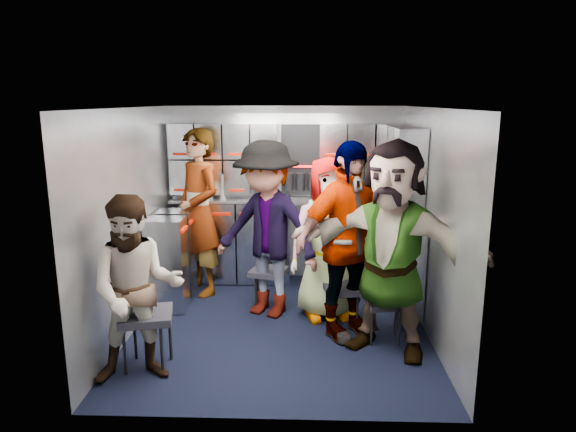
{
  "coord_description": "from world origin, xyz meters",
  "views": [
    {
      "loc": [
        0.23,
        -4.66,
        2.17
      ],
      "look_at": [
        0.07,
        0.35,
        1.03
      ],
      "focal_mm": 32.0,
      "sensor_mm": 36.0,
      "label": 1
    }
  ],
  "objects_px": {
    "attendant_arc_c": "(328,239)",
    "attendant_arc_e": "(391,249)",
    "attendant_arc_b": "(267,230)",
    "jump_seat_mid_left": "(269,274)",
    "jump_seat_near_left": "(146,319)",
    "jump_seat_center": "(327,275)",
    "jump_seat_mid_right": "(343,291)",
    "attendant_standing": "(199,213)",
    "attendant_arc_d": "(346,241)",
    "attendant_arc_a": "(137,290)",
    "jump_seat_near_right": "(385,304)"
  },
  "relations": [
    {
      "from": "attendant_arc_c",
      "to": "attendant_arc_e",
      "type": "bearing_deg",
      "value": -67.73
    },
    {
      "from": "attendant_arc_a",
      "to": "attendant_arc_e",
      "type": "distance_m",
      "value": 2.1
    },
    {
      "from": "attendant_arc_d",
      "to": "jump_seat_near_left",
      "type": "bearing_deg",
      "value": 168.14
    },
    {
      "from": "attendant_standing",
      "to": "attendant_arc_a",
      "type": "relative_size",
      "value": 1.26
    },
    {
      "from": "attendant_arc_b",
      "to": "attendant_arc_d",
      "type": "distance_m",
      "value": 0.89
    },
    {
      "from": "jump_seat_mid_right",
      "to": "attendant_arc_a",
      "type": "height_order",
      "value": "attendant_arc_a"
    },
    {
      "from": "jump_seat_center",
      "to": "jump_seat_near_right",
      "type": "height_order",
      "value": "jump_seat_center"
    },
    {
      "from": "jump_seat_near_right",
      "to": "attendant_standing",
      "type": "height_order",
      "value": "attendant_standing"
    },
    {
      "from": "jump_seat_near_left",
      "to": "attendant_standing",
      "type": "relative_size",
      "value": 0.26
    },
    {
      "from": "jump_seat_mid_right",
      "to": "attendant_arc_e",
      "type": "relative_size",
      "value": 0.22
    },
    {
      "from": "jump_seat_mid_left",
      "to": "jump_seat_mid_right",
      "type": "height_order",
      "value": "jump_seat_mid_left"
    },
    {
      "from": "jump_seat_near_left",
      "to": "attendant_arc_e",
      "type": "xyz_separation_m",
      "value": [
        2.02,
        0.37,
        0.5
      ]
    },
    {
      "from": "attendant_arc_e",
      "to": "attendant_arc_c",
      "type": "bearing_deg",
      "value": 151.68
    },
    {
      "from": "attendant_arc_a",
      "to": "attendant_arc_e",
      "type": "xyz_separation_m",
      "value": [
        2.02,
        0.55,
        0.19
      ]
    },
    {
      "from": "jump_seat_center",
      "to": "attendant_arc_a",
      "type": "height_order",
      "value": "attendant_arc_a"
    },
    {
      "from": "jump_seat_mid_right",
      "to": "attendant_standing",
      "type": "bearing_deg",
      "value": 150.54
    },
    {
      "from": "attendant_arc_c",
      "to": "attendant_arc_b",
      "type": "bearing_deg",
      "value": 165.0
    },
    {
      "from": "attendant_arc_a",
      "to": "attendant_arc_c",
      "type": "relative_size",
      "value": 0.91
    },
    {
      "from": "attendant_standing",
      "to": "attendant_arc_d",
      "type": "bearing_deg",
      "value": 13.12
    },
    {
      "from": "jump_seat_mid_left",
      "to": "jump_seat_center",
      "type": "relative_size",
      "value": 1.0
    },
    {
      "from": "jump_seat_center",
      "to": "jump_seat_near_right",
      "type": "relative_size",
      "value": 1.06
    },
    {
      "from": "attendant_standing",
      "to": "attendant_arc_c",
      "type": "relative_size",
      "value": 1.15
    },
    {
      "from": "jump_seat_near_right",
      "to": "jump_seat_near_left",
      "type": "bearing_deg",
      "value": -164.79
    },
    {
      "from": "jump_seat_near_right",
      "to": "attendant_standing",
      "type": "distance_m",
      "value": 2.33
    },
    {
      "from": "attendant_arc_a",
      "to": "attendant_arc_b",
      "type": "height_order",
      "value": "attendant_arc_b"
    },
    {
      "from": "jump_seat_mid_left",
      "to": "attendant_arc_b",
      "type": "relative_size",
      "value": 0.24
    },
    {
      "from": "attendant_standing",
      "to": "attendant_arc_b",
      "type": "relative_size",
      "value": 1.05
    },
    {
      "from": "attendant_arc_a",
      "to": "attendant_arc_b",
      "type": "bearing_deg",
      "value": 40.99
    },
    {
      "from": "jump_seat_near_left",
      "to": "attendant_arc_e",
      "type": "distance_m",
      "value": 2.11
    },
    {
      "from": "jump_seat_mid_right",
      "to": "attendant_arc_b",
      "type": "bearing_deg",
      "value": 158.97
    },
    {
      "from": "attendant_arc_b",
      "to": "attendant_arc_c",
      "type": "xyz_separation_m",
      "value": [
        0.62,
        -0.03,
        -0.08
      ]
    },
    {
      "from": "attendant_arc_c",
      "to": "attendant_arc_e",
      "type": "relative_size",
      "value": 0.88
    },
    {
      "from": "attendant_standing",
      "to": "attendant_arc_d",
      "type": "relative_size",
      "value": 1.03
    },
    {
      "from": "jump_seat_center",
      "to": "attendant_arc_d",
      "type": "height_order",
      "value": "attendant_arc_d"
    },
    {
      "from": "jump_seat_near_left",
      "to": "attendant_arc_a",
      "type": "distance_m",
      "value": 0.36
    },
    {
      "from": "attendant_arc_b",
      "to": "attendant_arc_a",
      "type": "bearing_deg",
      "value": -97.06
    },
    {
      "from": "attendant_arc_a",
      "to": "attendant_arc_d",
      "type": "bearing_deg",
      "value": 12.41
    },
    {
      "from": "attendant_arc_b",
      "to": "jump_seat_near_right",
      "type": "bearing_deg",
      "value": -0.09
    },
    {
      "from": "jump_seat_mid_right",
      "to": "jump_seat_near_right",
      "type": "xyz_separation_m",
      "value": [
        0.36,
        -0.29,
        -0.02
      ]
    },
    {
      "from": "jump_seat_near_right",
      "to": "attendant_arc_a",
      "type": "relative_size",
      "value": 0.27
    },
    {
      "from": "jump_seat_center",
      "to": "jump_seat_near_right",
      "type": "distance_m",
      "value": 0.88
    },
    {
      "from": "attendant_arc_e",
      "to": "jump_seat_mid_right",
      "type": "bearing_deg",
      "value": 154.5
    },
    {
      "from": "jump_seat_center",
      "to": "attendant_arc_c",
      "type": "relative_size",
      "value": 0.26
    },
    {
      "from": "jump_seat_mid_right",
      "to": "attendant_arc_d",
      "type": "distance_m",
      "value": 0.57
    },
    {
      "from": "attendant_standing",
      "to": "attendant_arc_e",
      "type": "height_order",
      "value": "attendant_standing"
    },
    {
      "from": "jump_seat_mid_right",
      "to": "attendant_arc_b",
      "type": "xyz_separation_m",
      "value": [
        -0.76,
        0.29,
        0.53
      ]
    },
    {
      "from": "attendant_arc_b",
      "to": "attendant_arc_d",
      "type": "xyz_separation_m",
      "value": [
        0.76,
        -0.47,
        0.02
      ]
    },
    {
      "from": "attendant_standing",
      "to": "jump_seat_mid_left",
      "type": "bearing_deg",
      "value": 20.26
    },
    {
      "from": "attendant_arc_c",
      "to": "attendant_arc_d",
      "type": "height_order",
      "value": "attendant_arc_d"
    },
    {
      "from": "jump_seat_mid_left",
      "to": "attendant_arc_d",
      "type": "bearing_deg",
      "value": -40.7
    }
  ]
}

